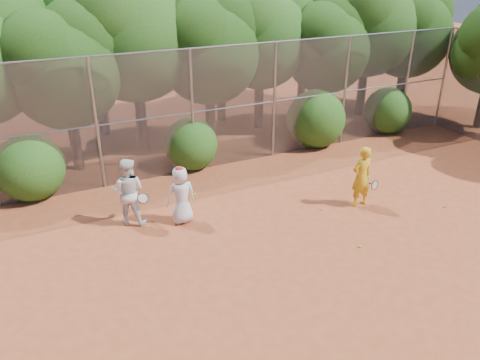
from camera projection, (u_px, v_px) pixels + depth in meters
ground at (322, 253)px, 11.28m from camera, size 80.00×80.00×0.00m
fence_back at (218, 107)px, 15.25m from camera, size 20.05×0.09×4.03m
tree_2 at (64, 61)px, 14.39m from camera, size 3.99×3.47×5.47m
tree_3 at (134, 26)px, 15.85m from camera, size 4.89×4.26×6.70m
tree_4 at (209, 42)px, 16.61m from camera, size 4.19×3.64×5.73m
tree_5 at (261, 27)px, 18.12m from camera, size 4.51×3.92×6.17m
tree_6 at (328, 42)px, 18.53m from camera, size 3.86×3.36×5.29m
tree_7 at (370, 16)px, 19.66m from camera, size 4.77×4.14×6.53m
tree_8 at (410, 26)px, 20.40m from camera, size 4.25×3.70×5.82m
tree_10 at (92, 14)px, 17.16m from camera, size 5.15×4.48×7.06m
tree_11 at (221, 21)px, 18.99m from camera, size 4.64×4.03×6.35m
tree_12 at (307, 6)px, 21.10m from camera, size 5.02×4.37×6.88m
bush_0 at (29, 165)px, 13.63m from camera, size 2.00×2.00×2.00m
bush_1 at (191, 142)px, 15.64m from camera, size 1.80×1.80×1.80m
bush_2 at (316, 116)px, 17.52m from camera, size 2.20×2.20×2.20m
bush_3 at (388, 109)px, 18.96m from camera, size 1.90×1.90×1.90m
player_yellow at (361, 177)px, 13.13m from camera, size 0.84×0.48×1.80m
player_teen at (181, 195)px, 12.32m from camera, size 0.80×0.54×1.62m
player_white at (128, 192)px, 12.23m from camera, size 1.12×1.05×1.84m
ball_0 at (322, 209)px, 13.22m from camera, size 0.07×0.07×0.07m
ball_1 at (368, 177)px, 15.15m from camera, size 0.07×0.07×0.07m
ball_2 at (445, 206)px, 13.35m from camera, size 0.07×0.07×0.07m
ball_3 at (360, 246)px, 11.50m from camera, size 0.07×0.07×0.07m
ball_4 at (335, 184)px, 14.66m from camera, size 0.07×0.07×0.07m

